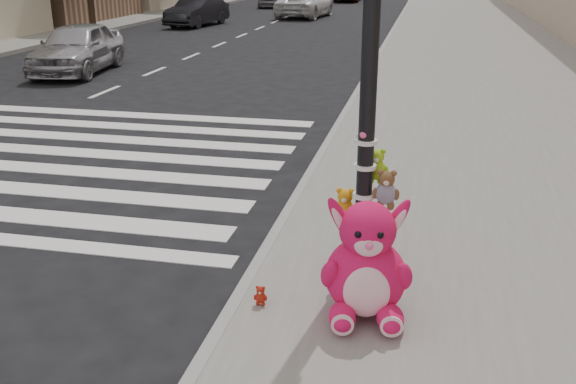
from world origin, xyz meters
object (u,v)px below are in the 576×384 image
(pink_bunny, at_px, (366,268))
(car_dark_far, at_px, (197,11))
(car_silver_far, at_px, (77,48))
(signal_pole, at_px, (369,105))
(car_white_near, at_px, (305,5))
(red_teddy, at_px, (261,295))

(pink_bunny, distance_m, car_dark_far, 26.56)
(pink_bunny, distance_m, car_silver_far, 14.82)
(signal_pole, relative_size, car_dark_far, 0.98)
(pink_bunny, height_order, car_white_near, car_white_near)
(car_silver_far, relative_size, car_dark_far, 1.01)
(car_white_near, bearing_deg, car_silver_far, 87.00)
(red_teddy, bearing_deg, car_dark_far, 108.48)
(signal_pole, distance_m, red_teddy, 2.04)
(car_silver_far, bearing_deg, car_dark_far, 87.40)
(signal_pole, relative_size, red_teddy, 21.12)
(red_teddy, xyz_separation_m, car_dark_far, (-9.40, 24.51, 0.43))
(signal_pole, relative_size, car_silver_far, 0.98)
(red_teddy, relative_size, car_white_near, 0.04)
(red_teddy, height_order, car_white_near, car_white_near)
(car_silver_far, bearing_deg, red_teddy, -61.96)
(signal_pole, xyz_separation_m, pink_bunny, (0.12, -1.01, -1.20))
(signal_pole, distance_m, pink_bunny, 1.57)
(red_teddy, bearing_deg, signal_pole, 49.55)
(pink_bunny, height_order, red_teddy, pink_bunny)
(car_white_near, bearing_deg, signal_pole, 108.21)
(signal_pole, height_order, car_silver_far, signal_pole)
(car_silver_far, bearing_deg, signal_pole, -56.76)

